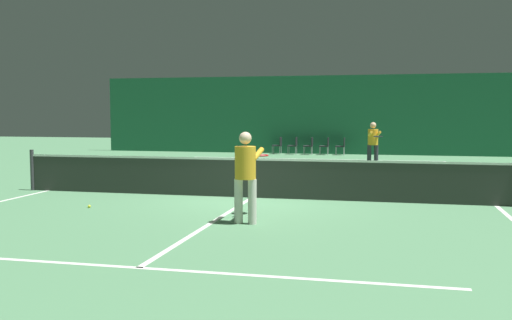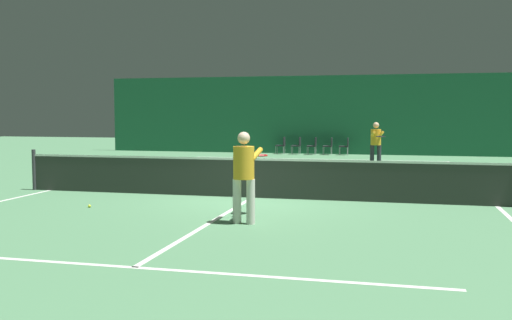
% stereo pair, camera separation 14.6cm
% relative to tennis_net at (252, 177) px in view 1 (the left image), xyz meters
% --- Properties ---
extents(ground_plane, '(60.00, 60.00, 0.00)m').
position_rel_tennis_net_xyz_m(ground_plane, '(0.00, 0.00, -0.51)').
color(ground_plane, '#4C7F56').
extents(backdrop_curtain, '(23.00, 0.12, 3.88)m').
position_rel_tennis_net_xyz_m(backdrop_curtain, '(0.00, 15.19, 1.43)').
color(backdrop_curtain, '#1E5B3D').
rests_on(backdrop_curtain, ground).
extents(court_line_baseline_far, '(11.00, 0.10, 0.00)m').
position_rel_tennis_net_xyz_m(court_line_baseline_far, '(0.00, 11.90, -0.51)').
color(court_line_baseline_far, silver).
rests_on(court_line_baseline_far, ground).
extents(court_line_service_far, '(8.25, 0.10, 0.00)m').
position_rel_tennis_net_xyz_m(court_line_service_far, '(0.00, 6.40, -0.51)').
color(court_line_service_far, silver).
rests_on(court_line_service_far, ground).
extents(court_line_service_near, '(8.25, 0.10, 0.00)m').
position_rel_tennis_net_xyz_m(court_line_service_near, '(0.00, -6.40, -0.51)').
color(court_line_service_near, silver).
rests_on(court_line_service_near, ground).
extents(court_line_sideline_left, '(0.10, 23.80, 0.00)m').
position_rel_tennis_net_xyz_m(court_line_sideline_left, '(-5.50, 0.00, -0.51)').
color(court_line_sideline_left, silver).
rests_on(court_line_sideline_left, ground).
extents(court_line_sideline_right, '(0.10, 23.80, 0.00)m').
position_rel_tennis_net_xyz_m(court_line_sideline_right, '(5.50, 0.00, -0.51)').
color(court_line_sideline_right, silver).
rests_on(court_line_sideline_right, ground).
extents(court_line_centre, '(0.10, 12.80, 0.00)m').
position_rel_tennis_net_xyz_m(court_line_centre, '(0.00, 0.00, -0.51)').
color(court_line_centre, silver).
rests_on(court_line_centre, ground).
extents(tennis_net, '(12.00, 0.10, 1.07)m').
position_rel_tennis_net_xyz_m(tennis_net, '(0.00, 0.00, 0.00)').
color(tennis_net, '#2D332D').
rests_on(tennis_net, ground).
extents(player_near, '(0.45, 1.38, 1.69)m').
position_rel_tennis_net_xyz_m(player_near, '(0.63, -3.13, 0.47)').
color(player_near, beige).
rests_on(player_near, ground).
extents(player_far, '(0.63, 1.40, 1.69)m').
position_rel_tennis_net_xyz_m(player_far, '(2.62, 8.74, 0.47)').
color(player_far, '#2D2D38').
rests_on(player_far, ground).
extents(courtside_chair_0, '(0.44, 0.44, 0.84)m').
position_rel_tennis_net_xyz_m(courtside_chair_0, '(-2.15, 14.64, -0.03)').
color(courtside_chair_0, '#99999E').
rests_on(courtside_chair_0, ground).
extents(courtside_chair_1, '(0.44, 0.44, 0.84)m').
position_rel_tennis_net_xyz_m(courtside_chair_1, '(-1.37, 14.64, -0.03)').
color(courtside_chair_1, '#99999E').
rests_on(courtside_chair_1, ground).
extents(courtside_chair_2, '(0.44, 0.44, 0.84)m').
position_rel_tennis_net_xyz_m(courtside_chair_2, '(-0.59, 14.64, -0.03)').
color(courtside_chair_2, '#99999E').
rests_on(courtside_chair_2, ground).
extents(courtside_chair_3, '(0.44, 0.44, 0.84)m').
position_rel_tennis_net_xyz_m(courtside_chair_3, '(0.20, 14.64, -0.03)').
color(courtside_chair_3, '#99999E').
rests_on(courtside_chair_3, ground).
extents(courtside_chair_4, '(0.44, 0.44, 0.84)m').
position_rel_tennis_net_xyz_m(courtside_chair_4, '(0.98, 14.64, -0.03)').
color(courtside_chair_4, '#99999E').
rests_on(courtside_chair_4, ground).
extents(tennis_ball, '(0.07, 0.07, 0.07)m').
position_rel_tennis_net_xyz_m(tennis_ball, '(-3.06, -2.23, -0.48)').
color(tennis_ball, '#D1DB33').
rests_on(tennis_ball, ground).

